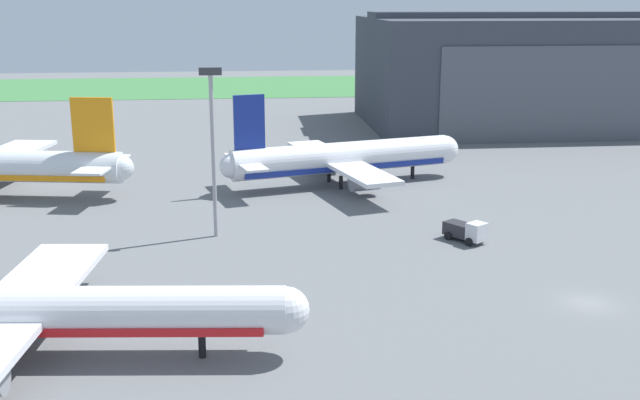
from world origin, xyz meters
name	(u,v)px	position (x,y,z in m)	size (l,w,h in m)	color
ground_plane	(588,303)	(0.00, 0.00, 0.00)	(440.00, 440.00, 0.00)	slate
grass_field_strip	(339,85)	(0.00, 170.23, 0.04)	(440.00, 56.00, 0.08)	#3E7C41
maintenance_hangar	(550,71)	(34.14, 94.54, 10.98)	(75.07, 41.86, 22.89)	#383D47
airliner_near_left	(17,313)	(-46.02, -5.61, 3.56)	(41.75, 32.39, 11.53)	silver
airliner_far_left	(345,158)	(-15.21, 45.25, 3.78)	(34.85, 30.49, 13.31)	white
stair_truck	(466,231)	(-5.58, 18.05, 1.22)	(4.29, 5.02, 2.40)	silver
apron_light_mast	(213,139)	(-32.60, 22.78, 10.90)	(2.40, 0.50, 18.54)	#99999E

